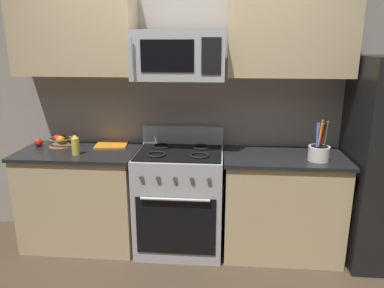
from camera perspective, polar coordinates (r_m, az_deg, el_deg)
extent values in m
plane|color=#473828|center=(3.06, -3.30, -21.58)|extent=(16.00, 16.00, 0.00)
cube|color=#9E998E|center=(3.48, -1.29, 6.51)|extent=(8.00, 0.10, 2.60)
cube|color=tan|center=(3.59, -16.82, -8.22)|extent=(1.02, 0.57, 0.88)
cube|color=black|center=(3.44, -17.40, -1.24)|extent=(1.06, 0.61, 0.03)
cube|color=#B2B5BA|center=(3.36, -1.90, -8.89)|extent=(0.76, 0.61, 0.91)
cube|color=black|center=(3.12, -2.57, -12.74)|extent=(0.67, 0.01, 0.51)
cylinder|color=#B2B5BA|center=(2.99, -2.69, -8.66)|extent=(0.57, 0.02, 0.02)
cube|color=black|center=(3.20, -1.97, -1.31)|extent=(0.73, 0.55, 0.02)
cube|color=#B2B5BA|center=(3.44, -1.44, 1.31)|extent=(0.76, 0.06, 0.18)
torus|color=black|center=(3.10, -5.61, -1.61)|extent=(0.17, 0.17, 0.02)
torus|color=black|center=(3.05, 1.14, -1.79)|extent=(0.17, 0.17, 0.02)
torus|color=black|center=(3.34, -4.82, -0.34)|extent=(0.17, 0.17, 0.02)
torus|color=black|center=(3.30, 1.44, -0.48)|extent=(0.17, 0.17, 0.02)
cylinder|color=#4C4C51|center=(2.99, -7.92, -5.23)|extent=(0.04, 0.02, 0.04)
cylinder|color=#4C4C51|center=(2.96, -5.32, -5.34)|extent=(0.04, 0.02, 0.04)
cylinder|color=#4C4C51|center=(2.94, -2.68, -5.44)|extent=(0.04, 0.02, 0.04)
cylinder|color=#4C4C51|center=(2.93, -0.02, -5.52)|extent=(0.04, 0.02, 0.04)
cylinder|color=#4C4C51|center=(2.92, 2.67, -5.60)|extent=(0.04, 0.02, 0.04)
cube|color=tan|center=(3.39, 13.79, -9.42)|extent=(1.00, 0.57, 0.88)
cube|color=black|center=(3.23, 14.30, -2.06)|extent=(1.04, 0.61, 0.03)
cube|color=#B2B5BA|center=(3.10, -2.04, 13.68)|extent=(0.76, 0.40, 0.40)
cube|color=black|center=(2.90, -3.91, 13.55)|extent=(0.42, 0.01, 0.25)
cube|color=black|center=(2.87, 3.03, 13.54)|extent=(0.15, 0.01, 0.28)
cylinder|color=#B2B5BA|center=(2.93, -9.43, 13.40)|extent=(0.02, 0.02, 0.28)
cube|color=tan|center=(3.45, -17.94, 16.62)|extent=(1.05, 0.34, 0.78)
cube|color=tan|center=(3.24, 15.22, 16.94)|extent=(1.03, 0.34, 0.78)
cylinder|color=white|center=(3.16, 19.20, -1.39)|extent=(0.17, 0.17, 0.12)
cylinder|color=black|center=(3.16, 19.21, -1.23)|extent=(0.14, 0.14, 0.10)
cylinder|color=blue|center=(3.13, 18.96, 0.54)|extent=(0.02, 0.10, 0.28)
cylinder|color=olive|center=(3.14, 18.96, 0.58)|extent=(0.04, 0.08, 0.28)
cylinder|color=red|center=(3.14, 19.43, 0.56)|extent=(0.02, 0.08, 0.29)
cylinder|color=orange|center=(3.14, 19.28, 0.76)|extent=(0.05, 0.05, 0.31)
cylinder|color=black|center=(3.14, 19.49, 0.59)|extent=(0.05, 0.07, 0.29)
cylinder|color=olive|center=(3.15, 20.10, 0.70)|extent=(0.02, 0.05, 0.31)
cone|color=brown|center=(3.64, -19.87, 0.25)|extent=(0.21, 0.21, 0.07)
torus|color=brown|center=(3.63, -19.92, 0.77)|extent=(0.22, 0.22, 0.01)
sphere|color=red|center=(3.66, -20.27, 0.78)|extent=(0.08, 0.08, 0.08)
sphere|color=orange|center=(3.60, -19.82, 0.58)|extent=(0.08, 0.08, 0.08)
sphere|color=red|center=(3.69, -22.87, 0.24)|extent=(0.08, 0.08, 0.08)
cube|color=orange|center=(3.52, -12.45, -0.13)|extent=(0.32, 0.28, 0.02)
cylinder|color=gold|center=(3.29, -17.72, -0.37)|extent=(0.07, 0.07, 0.15)
cone|color=gold|center=(3.27, -17.85, 1.20)|extent=(0.06, 0.06, 0.04)
cylinder|color=black|center=(3.27, -17.89, 1.67)|extent=(0.03, 0.03, 0.01)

